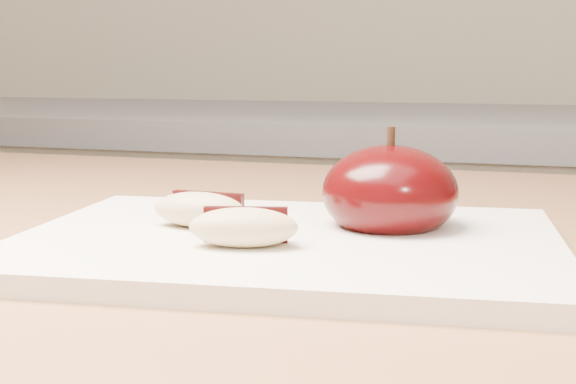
% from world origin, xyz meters
% --- Properties ---
extents(cutting_board, '(0.34, 0.26, 0.01)m').
position_xyz_m(cutting_board, '(0.04, 0.40, 0.91)').
color(cutting_board, white).
rests_on(cutting_board, island_counter).
extents(apple_half, '(0.10, 0.10, 0.07)m').
position_xyz_m(apple_half, '(0.09, 0.44, 0.93)').
color(apple_half, black).
rests_on(apple_half, cutting_board).
extents(apple_wedge_a, '(0.06, 0.03, 0.02)m').
position_xyz_m(apple_wedge_a, '(-0.02, 0.40, 0.92)').
color(apple_wedge_a, tan).
rests_on(apple_wedge_a, cutting_board).
extents(apple_wedge_b, '(0.06, 0.04, 0.02)m').
position_xyz_m(apple_wedge_b, '(0.03, 0.36, 0.92)').
color(apple_wedge_b, tan).
rests_on(apple_wedge_b, cutting_board).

